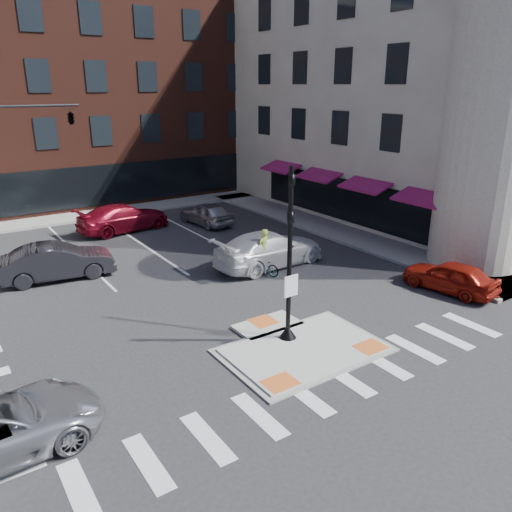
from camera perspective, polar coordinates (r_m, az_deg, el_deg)
ground at (r=17.49m, az=4.44°, el=-10.10°), size 120.00×120.00×0.00m
refuge_island at (r=17.29m, az=4.99°, el=-10.29°), size 5.40×4.65×0.13m
sidewalk_e at (r=31.09m, az=8.65°, el=3.09°), size 3.00×24.00×0.15m
sidewalk_n at (r=37.11m, az=-13.33°, el=5.39°), size 26.00×3.00×0.15m
building_n at (r=45.64m, az=-18.89°, el=17.19°), size 24.40×18.40×15.50m
building_e at (r=38.96m, az=20.00°, el=17.28°), size 21.90×23.90×17.70m
building_far_right at (r=68.49m, az=-19.04°, el=15.95°), size 12.00×12.00×12.00m
signal_pole at (r=16.76m, az=3.81°, el=-2.50°), size 0.60×0.60×5.98m
mast_arm_signal at (r=30.58m, az=-23.01°, el=13.28°), size 6.10×2.24×8.00m
red_sedan at (r=23.04m, az=21.32°, el=-2.17°), size 2.23×4.19×1.36m
white_pickup at (r=24.46m, az=1.57°, el=0.81°), size 6.00×2.73×1.70m
bg_car_dark at (r=24.53m, az=-21.79°, el=-0.60°), size 5.22×2.43×1.66m
bg_car_silver at (r=32.01m, az=-5.71°, el=4.86°), size 2.18×4.37×1.43m
bg_car_red at (r=31.47m, az=-14.90°, el=4.26°), size 5.87×2.95×1.63m
cyclist at (r=23.35m, az=0.87°, el=-0.37°), size 1.07×1.84×2.20m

